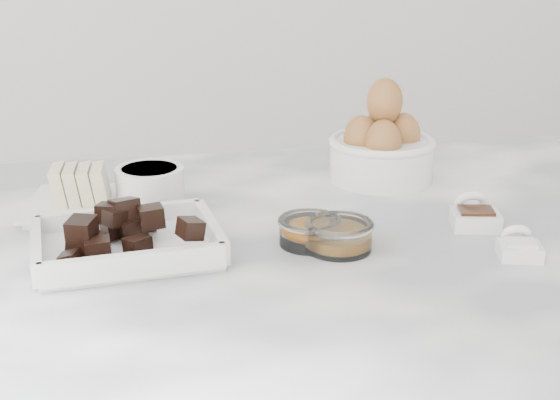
# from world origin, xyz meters

# --- Properties ---
(marble_slab) EXTENTS (1.20, 0.80, 0.04)m
(marble_slab) POSITION_xyz_m (0.00, 0.00, 0.92)
(marble_slab) COLOR white
(marble_slab) RESTS_ON cabinet
(chocolate_dish) EXTENTS (0.23, 0.19, 0.06)m
(chocolate_dish) POSITION_xyz_m (-0.17, -0.02, 0.96)
(chocolate_dish) COLOR white
(chocolate_dish) RESTS_ON marble_slab
(butter_plate) EXTENTS (0.17, 0.17, 0.06)m
(butter_plate) POSITION_xyz_m (-0.23, 0.15, 0.96)
(butter_plate) COLOR white
(butter_plate) RESTS_ON marble_slab
(sugar_ramekin) EXTENTS (0.09, 0.09, 0.06)m
(sugar_ramekin) POSITION_xyz_m (-0.14, 0.15, 0.97)
(sugar_ramekin) COLOR white
(sugar_ramekin) RESTS_ON marble_slab
(egg_bowl) EXTENTS (0.16, 0.16, 0.16)m
(egg_bowl) POSITION_xyz_m (0.21, 0.21, 0.99)
(egg_bowl) COLOR white
(egg_bowl) RESTS_ON marble_slab
(honey_bowl) EXTENTS (0.08, 0.08, 0.04)m
(honey_bowl) POSITION_xyz_m (0.08, -0.05, 0.96)
(honey_bowl) COLOR white
(honey_bowl) RESTS_ON marble_slab
(zest_bowl) EXTENTS (0.08, 0.08, 0.03)m
(zest_bowl) POSITION_xyz_m (0.05, -0.02, 0.96)
(zest_bowl) COLOR white
(zest_bowl) RESTS_ON marble_slab
(vanilla_spoon) EXTENTS (0.07, 0.08, 0.05)m
(vanilla_spoon) POSITION_xyz_m (0.27, -0.00, 0.95)
(vanilla_spoon) COLOR white
(vanilla_spoon) RESTS_ON marble_slab
(salt_spoon) EXTENTS (0.06, 0.07, 0.04)m
(salt_spoon) POSITION_xyz_m (0.28, -0.11, 0.95)
(salt_spoon) COLOR white
(salt_spoon) RESTS_ON marble_slab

